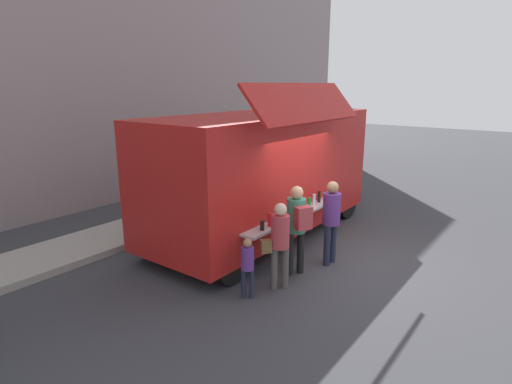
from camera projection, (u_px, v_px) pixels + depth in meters
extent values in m
plane|color=#38383D|center=(331.00, 259.00, 8.77)|extent=(60.00, 60.00, 0.00)
cube|color=#9E998E|center=(49.00, 257.00, 8.66)|extent=(28.00, 1.60, 0.15)
cube|color=red|center=(263.00, 170.00, 9.81)|extent=(6.29, 2.42, 2.62)
cube|color=red|center=(306.00, 103.00, 8.06)|extent=(3.46, 0.67, 0.75)
cube|color=black|center=(289.00, 166.00, 8.60)|extent=(3.28, 0.13, 1.18)
cube|color=#B7B7BC|center=(297.00, 214.00, 8.72)|extent=(3.45, 0.38, 0.05)
cylinder|color=black|center=(262.00, 225.00, 7.65)|extent=(0.08, 0.08, 0.19)
cylinder|color=red|center=(269.00, 220.00, 7.86)|extent=(0.08, 0.08, 0.26)
cylinder|color=green|center=(278.00, 216.00, 8.10)|extent=(0.06, 0.06, 0.25)
cylinder|color=orange|center=(287.00, 214.00, 8.32)|extent=(0.07, 0.07, 0.18)
cylinder|color=green|center=(292.00, 210.00, 8.60)|extent=(0.07, 0.07, 0.19)
cylinder|color=green|center=(301.00, 206.00, 8.81)|extent=(0.07, 0.07, 0.23)
cylinder|color=green|center=(309.00, 203.00, 8.98)|extent=(0.08, 0.08, 0.24)
cylinder|color=white|center=(314.00, 199.00, 9.28)|extent=(0.07, 0.07, 0.25)
cylinder|color=black|center=(319.00, 197.00, 9.48)|extent=(0.07, 0.07, 0.26)
cylinder|color=red|center=(326.00, 195.00, 9.70)|extent=(0.07, 0.07, 0.23)
cube|color=black|center=(325.00, 137.00, 12.08)|extent=(0.10, 2.01, 1.15)
cylinder|color=black|center=(283.00, 191.00, 12.59)|extent=(0.90, 0.28, 0.90)
cylinder|color=black|center=(345.00, 202.00, 11.39)|extent=(0.90, 0.28, 0.90)
cylinder|color=black|center=(156.00, 236.00, 8.82)|extent=(0.90, 0.28, 0.90)
cylinder|color=black|center=(230.00, 260.00, 7.62)|extent=(0.90, 0.28, 0.90)
cylinder|color=#2B6235|center=(276.00, 176.00, 14.41)|extent=(0.60, 0.60, 0.96)
cylinder|color=#1D2338|center=(327.00, 245.00, 8.37)|extent=(0.13, 0.13, 0.85)
cylinder|color=#1D2338|center=(333.00, 242.00, 8.53)|extent=(0.13, 0.13, 0.85)
cylinder|color=#562C77|center=(332.00, 209.00, 8.26)|extent=(0.35, 0.35, 0.64)
sphere|color=#9E7351|center=(333.00, 187.00, 8.15)|extent=(0.24, 0.24, 0.24)
cylinder|color=black|center=(290.00, 254.00, 7.95)|extent=(0.14, 0.14, 0.86)
cylinder|color=black|center=(301.00, 252.00, 8.04)|extent=(0.14, 0.14, 0.86)
cylinder|color=#358565|center=(296.00, 215.00, 7.80)|extent=(0.36, 0.36, 0.65)
sphere|color=#DBA47E|center=(297.00, 192.00, 7.69)|extent=(0.24, 0.24, 0.24)
cube|color=#AC383F|center=(304.00, 218.00, 7.55)|extent=(0.35, 0.31, 0.42)
cylinder|color=#4E4643|center=(274.00, 269.00, 7.40)|extent=(0.12, 0.12, 0.78)
cylinder|color=#4E4643|center=(285.00, 267.00, 7.45)|extent=(0.12, 0.12, 0.78)
cylinder|color=#AC3741|center=(280.00, 232.00, 7.25)|extent=(0.33, 0.33, 0.59)
sphere|color=beige|center=(281.00, 209.00, 7.15)|extent=(0.22, 0.22, 0.22)
cube|color=brown|center=(266.00, 246.00, 7.25)|extent=(0.23, 0.22, 0.23)
cylinder|color=#1F2438|center=(244.00, 283.00, 7.12)|extent=(0.08, 0.08, 0.53)
cylinder|color=#1F2438|center=(252.00, 284.00, 7.10)|extent=(0.08, 0.08, 0.53)
cylinder|color=#582D7C|center=(248.00, 258.00, 6.99)|extent=(0.22, 0.22, 0.40)
sphere|color=#9A6F4F|center=(247.00, 243.00, 6.92)|extent=(0.15, 0.15, 0.15)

